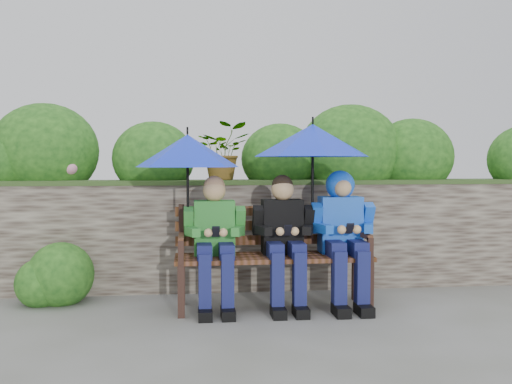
{
  "coord_description": "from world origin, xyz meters",
  "views": [
    {
      "loc": [
        -0.55,
        -4.62,
        1.2
      ],
      "look_at": [
        0.0,
        0.1,
        0.95
      ],
      "focal_mm": 40.0,
      "sensor_mm": 36.0,
      "label": 1
    }
  ],
  "objects": [
    {
      "name": "umbrella_right",
      "position": [
        0.46,
        0.01,
        1.38
      ],
      "size": [
        0.97,
        0.97,
        0.9
      ],
      "color": "#0D29D6",
      "rests_on": "ground"
    },
    {
      "name": "garden_backdrop",
      "position": [
        -0.04,
        1.58,
        0.65
      ],
      "size": [
        8.0,
        2.88,
        1.87
      ],
      "color": "#3D322B",
      "rests_on": "ground"
    },
    {
      "name": "boy_middle",
      "position": [
        0.21,
        -0.04,
        0.61
      ],
      "size": [
        0.5,
        0.58,
        1.09
      ],
      "color": "black",
      "rests_on": "ground"
    },
    {
      "name": "ground",
      "position": [
        0.0,
        0.0,
        0.0
      ],
      "size": [
        60.0,
        60.0,
        0.0
      ],
      "primitive_type": "plane",
      "color": "#595A4E",
      "rests_on": "ground"
    },
    {
      "name": "boy_right",
      "position": [
        0.71,
        -0.03,
        0.66
      ],
      "size": [
        0.52,
        0.63,
        1.13
      ],
      "color": "#0839B5",
      "rests_on": "ground"
    },
    {
      "name": "boy_left",
      "position": [
        -0.35,
        -0.04,
        0.6
      ],
      "size": [
        0.5,
        0.57,
        1.09
      ],
      "color": "#2C8330",
      "rests_on": "ground"
    },
    {
      "name": "park_bench",
      "position": [
        0.13,
        0.03,
        0.48
      ],
      "size": [
        1.61,
        0.47,
        0.85
      ],
      "color": "#2F1D17",
      "rests_on": "ground"
    },
    {
      "name": "umbrella_left",
      "position": [
        -0.57,
        -0.01,
        1.29
      ],
      "size": [
        0.83,
        0.83,
        0.83
      ],
      "color": "#0D29D6",
      "rests_on": "ground"
    }
  ]
}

